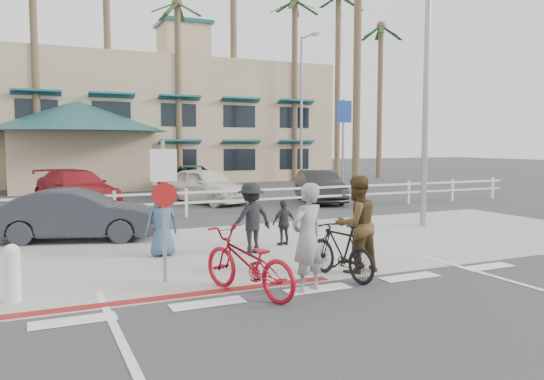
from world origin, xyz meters
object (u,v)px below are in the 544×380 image
sign_post (164,204)px  bike_black (341,251)px  car_white_sedan (78,215)px  bike_red (248,262)px

sign_post → bike_black: (3.08, -1.10, -0.92)m
bike_black → car_white_sedan: bearing=-65.7°
bike_red → car_white_sedan: car_white_sedan is taller
sign_post → car_white_sedan: bearing=101.9°
sign_post → bike_black: sign_post is taller
bike_black → car_white_sedan: size_ratio=0.43×
car_white_sedan → bike_black: bearing=-129.2°
bike_red → car_white_sedan: size_ratio=0.52×
bike_red → car_white_sedan: 6.89m
bike_black → bike_red: bearing=-0.9°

